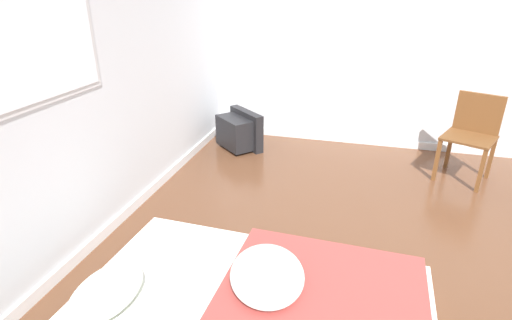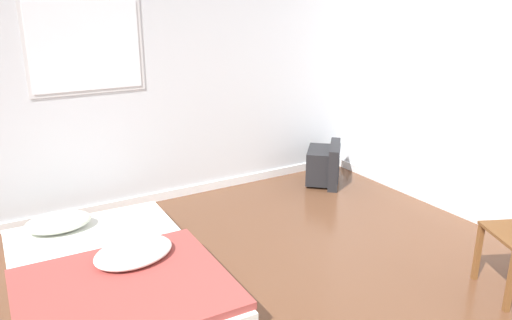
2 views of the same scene
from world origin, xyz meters
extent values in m
cube|color=silver|center=(0.00, 2.65, 1.30)|extent=(7.72, 0.06, 2.60)
cube|color=white|center=(0.00, 2.61, 0.04)|extent=(7.72, 0.02, 0.09)
cube|color=silver|center=(-0.24, 2.61, 1.57)|extent=(1.01, 0.01, 0.83)
cube|color=white|center=(-0.24, 2.61, 1.57)|extent=(0.94, 0.01, 0.76)
cube|color=silver|center=(-0.52, 1.26, 0.08)|extent=(1.36, 2.04, 0.17)
ellipsoid|color=silver|center=(-0.72, 2.05, 0.24)|extent=(0.53, 0.36, 0.14)
cube|color=#993D38|center=(-0.54, 0.88, 0.19)|extent=(1.36, 1.20, 0.05)
ellipsoid|color=silver|center=(-0.36, 1.20, 0.26)|extent=(0.68, 0.58, 0.11)
cube|color=black|center=(2.07, 2.21, 0.21)|extent=(0.51, 0.53, 0.36)
cube|color=black|center=(2.20, 2.10, 0.22)|extent=(0.47, 0.51, 0.45)
cube|color=#283342|center=(2.24, 2.06, 0.24)|extent=(0.33, 0.37, 0.32)
cube|color=brown|center=(1.63, -0.37, 0.22)|extent=(0.05, 0.05, 0.44)
cube|color=brown|center=(1.80, -0.01, 0.22)|extent=(0.05, 0.05, 0.44)
camera|label=1|loc=(-2.20, 0.77, 1.82)|focal=28.00mm
camera|label=2|loc=(-1.24, -1.96, 1.97)|focal=35.00mm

